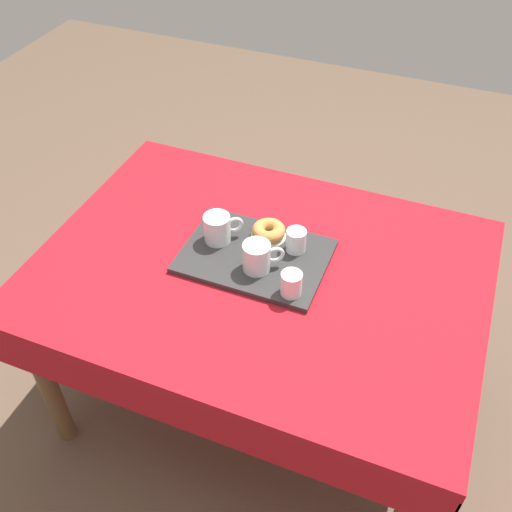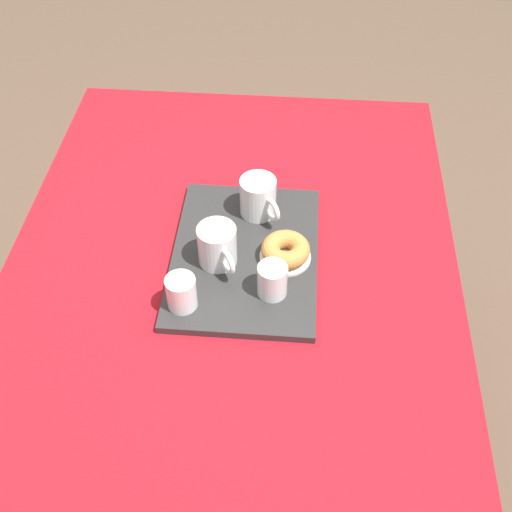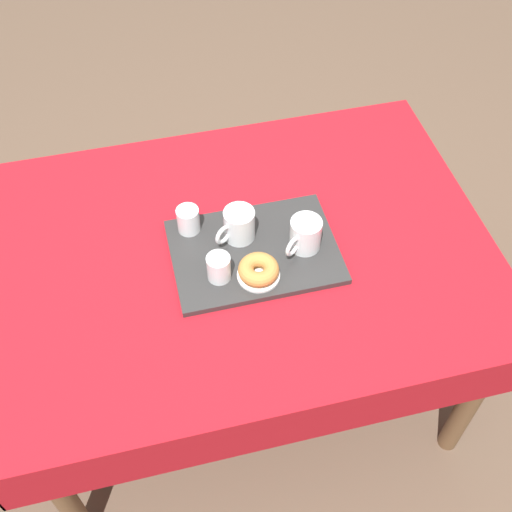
% 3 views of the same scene
% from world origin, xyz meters
% --- Properties ---
extents(ground_plane, '(6.00, 6.00, 0.00)m').
position_xyz_m(ground_plane, '(0.00, 0.00, 0.00)').
color(ground_plane, brown).
extents(dining_table, '(1.41, 1.04, 0.73)m').
position_xyz_m(dining_table, '(0.00, 0.00, 0.65)').
color(dining_table, '#A8141E').
rests_on(dining_table, ground).
extents(serving_tray, '(0.46, 0.33, 0.02)m').
position_xyz_m(serving_tray, '(0.03, -0.03, 0.74)').
color(serving_tray, '#2D2D2D').
rests_on(serving_tray, dining_table).
extents(tea_mug_left, '(0.12, 0.10, 0.10)m').
position_xyz_m(tea_mug_left, '(0.17, -0.05, 0.79)').
color(tea_mug_left, white).
rests_on(tea_mug_left, serving_tray).
extents(tea_mug_right, '(0.12, 0.10, 0.10)m').
position_xyz_m(tea_mug_right, '(-0.00, 0.03, 0.79)').
color(tea_mug_right, white).
rests_on(tea_mug_right, serving_tray).
extents(water_glass_near, '(0.06, 0.06, 0.08)m').
position_xyz_m(water_glass_near, '(-0.08, -0.10, 0.78)').
color(water_glass_near, white).
rests_on(water_glass_near, serving_tray).
extents(water_glass_far, '(0.06, 0.06, 0.08)m').
position_xyz_m(water_glass_far, '(-0.13, 0.09, 0.78)').
color(water_glass_far, white).
rests_on(water_glass_far, serving_tray).
extents(donut_plate_left, '(0.12, 0.12, 0.01)m').
position_xyz_m(donut_plate_left, '(0.02, -0.12, 0.75)').
color(donut_plate_left, white).
rests_on(donut_plate_left, serving_tray).
extents(sugar_donut_left, '(0.11, 0.11, 0.04)m').
position_xyz_m(sugar_donut_left, '(0.02, -0.12, 0.77)').
color(sugar_donut_left, '#BC7F3D').
rests_on(sugar_donut_left, donut_plate_left).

